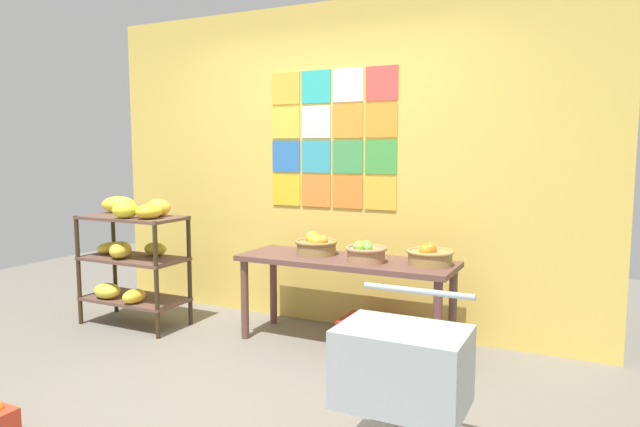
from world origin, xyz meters
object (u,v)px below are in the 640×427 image
object	(u,v)px
display_table	(345,270)
fruit_basket_back_left	(365,252)
banana_shelf_unit	(131,248)
fruit_basket_centre	(430,256)
fruit_basket_back_right	(316,245)
shopping_cart	(402,373)
produce_crate_under_table	(368,333)

from	to	relation	value
display_table	fruit_basket_back_left	bearing A→B (deg)	-18.92
banana_shelf_unit	fruit_basket_back_left	world-z (taller)	banana_shelf_unit
display_table	banana_shelf_unit	bearing A→B (deg)	-169.52
fruit_basket_centre	fruit_basket_back_left	bearing A→B (deg)	-166.54
fruit_basket_back_right	shopping_cart	size ratio (longest dim) A/B	0.41
fruit_basket_back_right	fruit_basket_back_left	distance (m)	0.47
fruit_basket_back_left	produce_crate_under_table	distance (m)	0.63
fruit_basket_back_right	display_table	bearing A→B (deg)	-10.64
fruit_basket_back_right	fruit_basket_back_left	xyz separation A→B (m)	(0.46, -0.11, -0.00)
display_table	shopping_cart	xyz separation A→B (m)	(0.91, -1.42, -0.12)
fruit_basket_centre	shopping_cart	xyz separation A→B (m)	(0.28, -1.46, -0.27)
fruit_basket_back_right	fruit_basket_back_left	world-z (taller)	fruit_basket_back_right
fruit_basket_centre	banana_shelf_unit	bearing A→B (deg)	-171.17
fruit_basket_centre	produce_crate_under_table	size ratio (longest dim) A/B	0.86
shopping_cart	display_table	bearing A→B (deg)	129.65
banana_shelf_unit	shopping_cart	size ratio (longest dim) A/B	1.33
fruit_basket_back_left	produce_crate_under_table	size ratio (longest dim) A/B	0.78
fruit_basket_back_right	banana_shelf_unit	bearing A→B (deg)	-165.89
fruit_basket_back_right	produce_crate_under_table	xyz separation A→B (m)	(0.45, -0.04, -0.63)
banana_shelf_unit	display_table	distance (m)	1.84
display_table	produce_crate_under_table	world-z (taller)	display_table
banana_shelf_unit	fruit_basket_centre	size ratio (longest dim) A/B	3.22
fruit_basket_centre	shopping_cart	bearing A→B (deg)	-79.19
fruit_basket_back_right	fruit_basket_back_left	size ratio (longest dim) A/B	1.09
fruit_basket_back_left	shopping_cart	world-z (taller)	fruit_basket_back_left
display_table	shopping_cart	world-z (taller)	shopping_cart
shopping_cart	fruit_basket_back_left	bearing A→B (deg)	125.15
fruit_basket_centre	produce_crate_under_table	world-z (taller)	fruit_basket_centre
fruit_basket_centre	produce_crate_under_table	distance (m)	0.77
display_table	shopping_cart	bearing A→B (deg)	-57.43
display_table	produce_crate_under_table	distance (m)	0.50
banana_shelf_unit	shopping_cart	xyz separation A→B (m)	(2.72, -1.09, -0.19)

